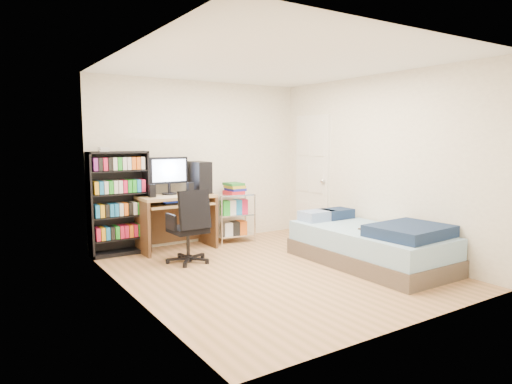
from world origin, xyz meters
TOP-DOWN VIEW (x-y plane):
  - room at (0.00, 0.00)m, footprint 3.58×4.08m
  - media_shelf at (-1.34, 1.84)m, footprint 0.81×0.27m
  - computer_desk at (-0.46, 1.74)m, footprint 1.07×0.62m
  - office_chair at (-0.71, 0.91)m, footprint 0.60×0.60m
  - wire_cart at (0.42, 1.69)m, footprint 0.63×0.50m
  - bed at (1.21, -0.45)m, footprint 1.06×2.11m
  - door at (1.72, 1.35)m, footprint 0.12×0.80m

SIDE VIEW (x-z plane):
  - bed at x=1.21m, z-range -0.04..0.57m
  - office_chair at x=-0.71m, z-range -0.18..0.80m
  - wire_cart at x=0.42m, z-range 0.14..1.07m
  - computer_desk at x=-0.46m, z-range 0.05..1.41m
  - media_shelf at x=-1.34m, z-range -0.01..1.50m
  - door at x=1.72m, z-range 0.00..2.00m
  - room at x=0.00m, z-range -0.04..2.54m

